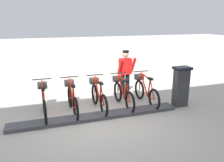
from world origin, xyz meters
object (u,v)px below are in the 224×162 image
(bike_docked_1, at_px, (123,93))
(bike_docked_2, at_px, (98,96))
(payment_kiosk, at_px, (181,86))
(bike_docked_3, at_px, (72,99))
(bike_docked_0, at_px, (145,91))
(worker_near_rack, at_px, (125,72))
(bike_docked_4, at_px, (44,102))

(bike_docked_1, distance_m, bike_docked_2, 0.80)
(payment_kiosk, xyz_separation_m, bike_docked_3, (0.57, 3.35, -0.24))
(payment_kiosk, xyz_separation_m, bike_docked_0, (0.57, 0.95, -0.24))
(payment_kiosk, bearing_deg, bike_docked_0, 58.84)
(payment_kiosk, height_order, bike_docked_2, payment_kiosk)
(bike_docked_0, relative_size, bike_docked_1, 1.00)
(bike_docked_0, height_order, bike_docked_1, same)
(bike_docked_0, xyz_separation_m, bike_docked_1, (0.00, 0.80, 0.00))
(worker_near_rack, bearing_deg, bike_docked_0, -157.79)
(payment_kiosk, distance_m, bike_docked_0, 1.13)
(bike_docked_1, xyz_separation_m, bike_docked_4, (0.00, 2.40, 0.00))
(bike_docked_2, relative_size, bike_docked_4, 1.00)
(bike_docked_4, bearing_deg, worker_near_rack, -72.75)
(bike_docked_0, bearing_deg, payment_kiosk, -121.16)
(payment_kiosk, xyz_separation_m, bike_docked_4, (0.57, 4.15, -0.24))
(bike_docked_1, bearing_deg, bike_docked_0, -90.00)
(bike_docked_4, xyz_separation_m, worker_near_rack, (0.88, -2.85, 0.48))
(bike_docked_2, xyz_separation_m, bike_docked_3, (0.00, 0.80, 0.00))
(payment_kiosk, distance_m, bike_docked_4, 4.20)
(payment_kiosk, distance_m, bike_docked_3, 3.41)
(bike_docked_1, bearing_deg, bike_docked_4, 90.00)
(bike_docked_3, xyz_separation_m, worker_near_rack, (0.88, -2.04, 0.48))
(bike_docked_2, distance_m, bike_docked_4, 1.60)
(payment_kiosk, xyz_separation_m, bike_docked_1, (0.57, 1.75, -0.24))
(bike_docked_3, bearing_deg, bike_docked_4, 90.00)
(bike_docked_2, height_order, bike_docked_4, same)
(bike_docked_2, bearing_deg, worker_near_rack, -54.58)
(bike_docked_3, distance_m, worker_near_rack, 2.28)
(bike_docked_1, relative_size, bike_docked_4, 1.00)
(bike_docked_2, relative_size, worker_near_rack, 1.04)
(bike_docked_2, bearing_deg, bike_docked_3, 90.00)
(payment_kiosk, height_order, bike_docked_4, payment_kiosk)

